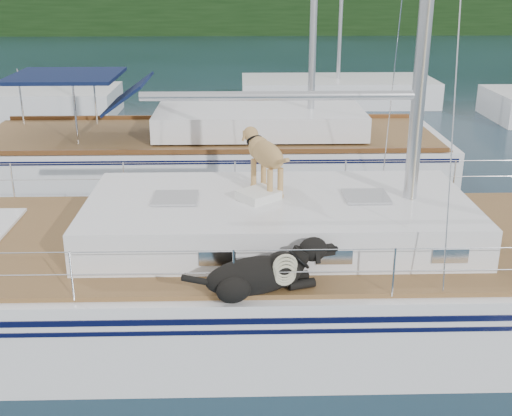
{
  "coord_description": "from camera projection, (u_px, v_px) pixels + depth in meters",
  "views": [
    {
      "loc": [
        0.28,
        -8.22,
        4.7
      ],
      "look_at": [
        0.5,
        0.2,
        1.6
      ],
      "focal_mm": 45.0,
      "sensor_mm": 36.0,
      "label": 1
    }
  ],
  "objects": [
    {
      "name": "main_sailboat",
      "position": [
        228.0,
        274.0,
        9.09
      ],
      "size": [
        12.0,
        4.0,
        14.01
      ],
      "color": "white",
      "rests_on": "ground"
    },
    {
      "name": "ground",
      "position": [
        222.0,
        316.0,
        9.33
      ],
      "size": [
        120.0,
        120.0,
        0.0
      ],
      "primitive_type": "plane",
      "color": "black",
      "rests_on": "ground"
    },
    {
      "name": "bg_boat_west",
      "position": [
        0.0,
        104.0,
        22.11
      ],
      "size": [
        8.0,
        3.0,
        11.65
      ],
      "color": "white",
      "rests_on": "ground"
    },
    {
      "name": "bg_boat_center",
      "position": [
        337.0,
        92.0,
        24.28
      ],
      "size": [
        7.2,
        3.0,
        11.65
      ],
      "color": "white",
      "rests_on": "ground"
    },
    {
      "name": "shore_bank",
      "position": [
        235.0,
        26.0,
        52.46
      ],
      "size": [
        92.0,
        1.0,
        1.2
      ],
      "primitive_type": "cube",
      "color": "#595147",
      "rests_on": "ground"
    },
    {
      "name": "neighbor_sailboat",
      "position": [
        214.0,
        155.0,
        15.23
      ],
      "size": [
        11.0,
        3.5,
        13.3
      ],
      "color": "white",
      "rests_on": "ground"
    }
  ]
}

